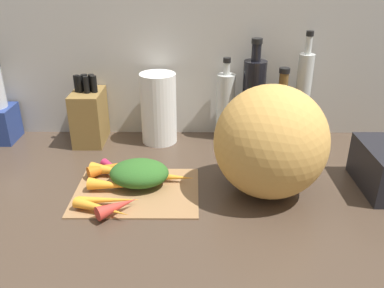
{
  "coord_description": "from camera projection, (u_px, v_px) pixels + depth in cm",
  "views": [
    {
      "loc": [
        5.2,
        -96.83,
        58.42
      ],
      "look_at": [
        4.64,
        -1.85,
        13.56
      ],
      "focal_mm": 37.39,
      "sensor_mm": 36.0,
      "label": 1
    }
  ],
  "objects": [
    {
      "name": "ground_plane",
      "position": [
        176.0,
        189.0,
        1.13
      ],
      "size": [
        170.0,
        80.0,
        3.0
      ],
      "primitive_type": "cube",
      "color": "#47382B"
    },
    {
      "name": "wall_back",
      "position": [
        179.0,
        49.0,
        1.35
      ],
      "size": [
        170.0,
        3.0,
        60.0
      ],
      "primitive_type": "cube",
      "color": "#BCB7AD",
      "rests_on": "ground_plane"
    },
    {
      "name": "cutting_board",
      "position": [
        137.0,
        191.0,
        1.09
      ],
      "size": [
        33.47,
        25.04,
        0.8
      ],
      "primitive_type": "cube",
      "color": "#997047",
      "rests_on": "ground_plane"
    },
    {
      "name": "carrot_0",
      "position": [
        111.0,
        185.0,
        1.07
      ],
      "size": [
        12.86,
        4.95,
        3.41
      ],
      "primitive_type": "cone",
      "rotation": [
        0.0,
        1.57,
        -0.13
      ],
      "color": "orange",
      "rests_on": "cutting_board"
    },
    {
      "name": "carrot_1",
      "position": [
        117.0,
        171.0,
        1.16
      ],
      "size": [
        11.67,
        12.05,
        2.5
      ],
      "primitive_type": "cone",
      "rotation": [
        0.0,
        1.57,
        -0.81
      ],
      "color": "#B2264C",
      "rests_on": "cutting_board"
    },
    {
      "name": "carrot_2",
      "position": [
        114.0,
        171.0,
        1.15
      ],
      "size": [
        14.48,
        6.97,
        3.47
      ],
      "primitive_type": "cone",
      "rotation": [
        0.0,
        1.57,
        -0.26
      ],
      "color": "orange",
      "rests_on": "cutting_board"
    },
    {
      "name": "carrot_3",
      "position": [
        102.0,
        208.0,
        0.98
      ],
      "size": [
        15.26,
        8.07,
        2.79
      ],
      "primitive_type": "cone",
      "rotation": [
        0.0,
        1.57,
        -0.37
      ],
      "color": "orange",
      "rests_on": "cutting_board"
    },
    {
      "name": "carrot_4",
      "position": [
        175.0,
        177.0,
        1.12
      ],
      "size": [
        10.48,
        3.3,
        2.28
      ],
      "primitive_type": "cone",
      "rotation": [
        0.0,
        1.57,
        -0.1
      ],
      "color": "orange",
      "rests_on": "cutting_board"
    },
    {
      "name": "carrot_5",
      "position": [
        110.0,
        167.0,
        1.17
      ],
      "size": [
        12.68,
        9.95,
        3.48
      ],
      "primitive_type": "cone",
      "rotation": [
        0.0,
        1.57,
        0.58
      ],
      "color": "orange",
      "rests_on": "cutting_board"
    },
    {
      "name": "carrot_6",
      "position": [
        117.0,
        206.0,
        0.98
      ],
      "size": [
        10.61,
        9.44,
        3.59
      ],
      "primitive_type": "cone",
      "rotation": [
        0.0,
        1.57,
        0.67
      ],
      "color": "red",
      "rests_on": "cutting_board"
    },
    {
      "name": "carrot_7",
      "position": [
        109.0,
        200.0,
        1.02
      ],
      "size": [
        15.92,
        2.48,
        2.14
      ],
      "primitive_type": "cone",
      "rotation": [
        0.0,
        1.57,
        0.02
      ],
      "color": "orange",
      "rests_on": "cutting_board"
    },
    {
      "name": "carrot_greens_pile",
      "position": [
        139.0,
        173.0,
        1.1
      ],
      "size": [
        16.26,
        12.51,
        6.88
      ],
      "primitive_type": "ellipsoid",
      "color": "#2D6023",
      "rests_on": "cutting_board"
    },
    {
      "name": "winter_squash",
      "position": [
        271.0,
        142.0,
        1.03
      ],
      "size": [
        29.52,
        28.52,
        29.89
      ],
      "primitive_type": "ellipsoid",
      "color": "gold",
      "rests_on": "ground_plane"
    },
    {
      "name": "knife_block",
      "position": [
        89.0,
        116.0,
        1.35
      ],
      "size": [
        9.75,
        15.2,
        23.42
      ],
      "color": "olive",
      "rests_on": "ground_plane"
    },
    {
      "name": "paper_towel_roll",
      "position": [
        159.0,
        108.0,
        1.34
      ],
      "size": [
        11.91,
        11.91,
        23.9
      ],
      "primitive_type": "cylinder",
      "color": "white",
      "rests_on": "ground_plane"
    },
    {
      "name": "bottle_0",
      "position": [
        225.0,
        106.0,
        1.37
      ],
      "size": [
        6.26,
        6.26,
        28.43
      ],
      "color": "silver",
      "rests_on": "ground_plane"
    },
    {
      "name": "bottle_1",
      "position": [
        253.0,
        100.0,
        1.34
      ],
      "size": [
        7.56,
        7.56,
        34.9
      ],
      "color": "black",
      "rests_on": "ground_plane"
    },
    {
      "name": "bottle_2",
      "position": [
        280.0,
        114.0,
        1.34
      ],
      "size": [
        7.25,
        7.25,
        26.04
      ],
      "color": "brown",
      "rests_on": "ground_plane"
    },
    {
      "name": "bottle_3",
      "position": [
        302.0,
        96.0,
        1.34
      ],
      "size": [
        5.01,
        5.01,
        37.14
      ],
      "color": "silver",
      "rests_on": "ground_plane"
    }
  ]
}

